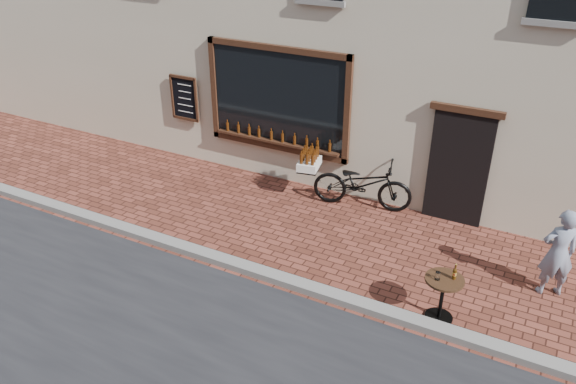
% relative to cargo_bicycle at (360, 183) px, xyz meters
% --- Properties ---
extents(ground, '(90.00, 90.00, 0.00)m').
position_rel_cargo_bicycle_xyz_m(ground, '(-0.13, -3.14, -0.53)').
color(ground, '#4F2419').
rests_on(ground, ground).
extents(kerb, '(90.00, 0.25, 0.12)m').
position_rel_cargo_bicycle_xyz_m(kerb, '(-0.13, -2.94, -0.47)').
color(kerb, slate).
rests_on(kerb, ground).
extents(cargo_bicycle, '(2.36, 1.07, 1.11)m').
position_rel_cargo_bicycle_xyz_m(cargo_bicycle, '(0.00, 0.00, 0.00)').
color(cargo_bicycle, black).
rests_on(cargo_bicycle, ground).
extents(bistro_table, '(0.57, 0.57, 0.98)m').
position_rel_cargo_bicycle_xyz_m(bistro_table, '(2.29, -2.62, -0.01)').
color(bistro_table, black).
rests_on(bistro_table, ground).
extents(pedestrian, '(0.66, 0.57, 1.52)m').
position_rel_cargo_bicycle_xyz_m(pedestrian, '(3.68, -1.20, 0.23)').
color(pedestrian, gray).
rests_on(pedestrian, ground).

